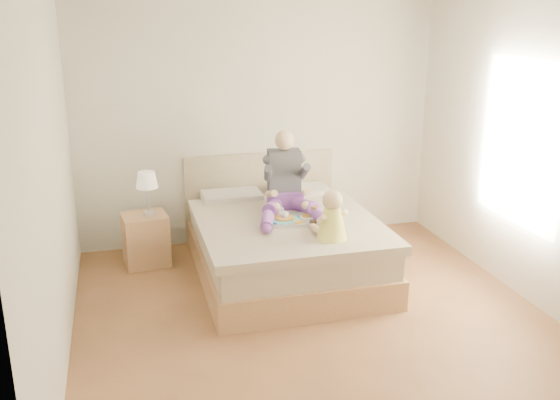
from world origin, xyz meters
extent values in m
cube|color=brown|center=(0.00, 0.00, 0.00)|extent=(4.00, 4.20, 0.01)
cube|color=beige|center=(0.00, 2.10, 1.35)|extent=(4.00, 0.02, 2.70)
cube|color=beige|center=(0.00, -2.10, 1.35)|extent=(4.00, 0.02, 2.70)
cube|color=beige|center=(-2.00, 0.00, 1.35)|extent=(0.02, 4.20, 2.70)
cube|color=beige|center=(2.00, 0.00, 1.35)|extent=(0.02, 4.20, 2.70)
cube|color=white|center=(1.99, 0.20, 1.40)|extent=(0.02, 1.30, 1.60)
cube|color=#F7EDCB|center=(1.98, 0.20, 1.40)|extent=(0.01, 1.18, 1.48)
cube|color=#9E7249|center=(0.00, 1.02, 0.14)|extent=(1.68, 2.13, 0.28)
cube|color=tan|center=(0.00, 1.02, 0.40)|extent=(1.60, 2.05, 0.24)
cube|color=tan|center=(0.00, 0.87, 0.57)|extent=(1.70, 1.80, 0.09)
cube|color=beige|center=(-0.38, 1.76, 0.59)|extent=(0.62, 0.40, 0.14)
cube|color=beige|center=(0.38, 1.76, 0.59)|extent=(0.62, 0.40, 0.14)
cube|color=tan|center=(0.00, 2.09, 0.50)|extent=(1.70, 0.08, 1.00)
cube|color=#9E7249|center=(-1.32, 1.62, 0.27)|extent=(0.48, 0.44, 0.54)
cylinder|color=silver|center=(-1.27, 1.60, 0.56)|extent=(0.12, 0.12, 0.04)
cylinder|color=silver|center=(-1.27, 1.60, 0.70)|extent=(0.02, 0.02, 0.25)
cone|color=beige|center=(-1.27, 1.60, 0.91)|extent=(0.22, 0.22, 0.16)
cube|color=#753C97|center=(0.09, 1.31, 0.69)|extent=(0.37, 0.31, 0.16)
cube|color=#33333A|center=(0.09, 1.36, 0.97)|extent=(0.34, 0.23, 0.43)
sphere|color=beige|center=(0.09, 1.34, 1.29)|extent=(0.20, 0.20, 0.20)
cylinder|color=#753C97|center=(-0.08, 1.11, 0.68)|extent=(0.33, 0.48, 0.20)
cylinder|color=#753C97|center=(-0.22, 0.78, 0.67)|extent=(0.22, 0.43, 0.11)
sphere|color=#753C97|center=(-0.28, 0.59, 0.66)|extent=(0.10, 0.10, 0.10)
cylinder|color=#33333A|center=(-0.10, 1.26, 0.99)|extent=(0.14, 0.28, 0.22)
cylinder|color=beige|center=(-0.11, 1.09, 0.83)|extent=(0.07, 0.28, 0.15)
sphere|color=beige|center=(-0.10, 0.95, 0.74)|extent=(0.08, 0.08, 0.08)
cylinder|color=#753C97|center=(0.21, 1.08, 0.68)|extent=(0.24, 0.48, 0.20)
cylinder|color=#753C97|center=(0.28, 0.73, 0.67)|extent=(0.14, 0.42, 0.11)
sphere|color=#753C97|center=(0.29, 0.53, 0.66)|extent=(0.10, 0.10, 0.10)
cylinder|color=#33333A|center=(0.26, 1.22, 0.99)|extent=(0.08, 0.27, 0.22)
cylinder|color=beige|center=(0.23, 1.05, 0.83)|extent=(0.12, 0.29, 0.15)
sphere|color=beige|center=(0.19, 0.92, 0.74)|extent=(0.08, 0.08, 0.08)
cube|color=silver|center=(0.06, 0.83, 0.62)|extent=(0.55, 0.47, 0.01)
cylinder|color=#47C5CC|center=(-0.04, 0.86, 0.63)|extent=(0.28, 0.28, 0.02)
cylinder|color=#B0843A|center=(-0.04, 0.86, 0.65)|extent=(0.19, 0.19, 0.02)
cylinder|color=white|center=(-0.07, 1.00, 0.67)|extent=(0.08, 0.08, 0.10)
torus|color=white|center=(-0.02, 0.99, 0.67)|extent=(0.03, 0.07, 0.07)
cylinder|color=olive|center=(-0.07, 1.00, 0.72)|extent=(0.08, 0.08, 0.01)
cylinder|color=white|center=(0.20, 0.88, 0.63)|extent=(0.16, 0.16, 0.01)
cube|color=#B0843A|center=(0.20, 0.88, 0.64)|extent=(0.10, 0.10, 0.02)
cylinder|color=white|center=(0.05, 0.72, 0.63)|extent=(0.16, 0.16, 0.01)
ellipsoid|color=#AA121B|center=(0.07, 0.71, 0.64)|extent=(0.04, 0.03, 0.01)
cylinder|color=white|center=(0.26, 0.85, 0.69)|extent=(0.07, 0.07, 0.13)
cylinder|color=#C68720|center=(0.26, 0.85, 0.68)|extent=(0.07, 0.07, 0.12)
cylinder|color=white|center=(0.19, 0.69, 0.64)|extent=(0.07, 0.07, 0.04)
cylinder|color=#442509|center=(0.19, 0.69, 0.64)|extent=(0.06, 0.06, 0.03)
cone|color=#FFF850|center=(0.25, 0.32, 0.75)|extent=(0.27, 0.27, 0.29)
sphere|color=beige|center=(0.25, 0.32, 0.97)|extent=(0.18, 0.18, 0.18)
cylinder|color=beige|center=(0.16, 0.43, 0.66)|extent=(0.10, 0.21, 0.07)
sphere|color=beige|center=(0.12, 0.53, 0.66)|extent=(0.06, 0.06, 0.06)
cylinder|color=beige|center=(0.14, 0.30, 0.81)|extent=(0.06, 0.15, 0.12)
cylinder|color=beige|center=(0.25, 0.46, 0.66)|extent=(0.14, 0.21, 0.07)
sphere|color=beige|center=(0.23, 0.56, 0.66)|extent=(0.06, 0.06, 0.06)
cylinder|color=beige|center=(0.34, 0.36, 0.81)|extent=(0.12, 0.15, 0.12)
camera|label=1|loc=(-1.50, -4.53, 2.59)|focal=40.00mm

